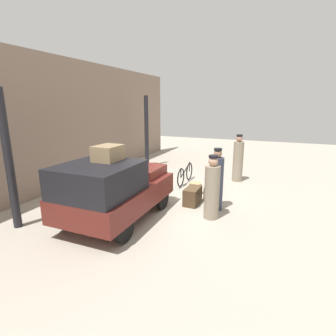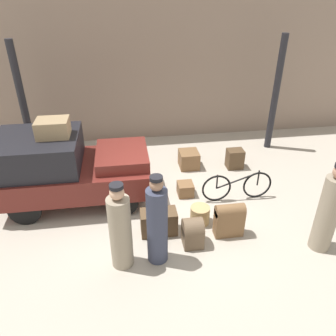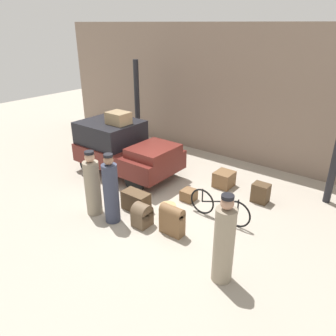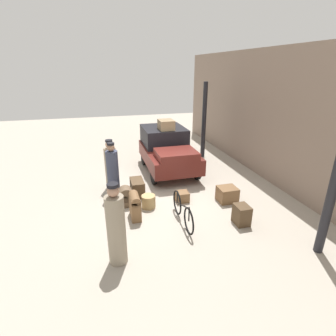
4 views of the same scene
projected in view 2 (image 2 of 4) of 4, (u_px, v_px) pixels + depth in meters
ground_plane at (160, 210)px, 7.34m from camera, size 30.00×30.00×0.00m
station_building_facade at (142, 67)px, 9.73m from camera, size 16.00×0.15×4.50m
canopy_pillar_left at (24, 106)px, 8.49m from camera, size 0.19×0.19×3.30m
canopy_pillar_right at (276, 95)px, 9.36m from camera, size 0.19×0.19×3.30m
truck at (67, 166)px, 7.30m from camera, size 3.26×1.78×1.61m
bicycle at (237, 186)px, 7.54m from camera, size 1.66×0.04×0.73m
wicker_basket at (200, 215)px, 6.87m from camera, size 0.41×0.41×0.38m
conductor_in_dark_uniform at (120, 230)px, 5.57m from camera, size 0.39×0.39×1.68m
porter_with_bicycle at (328, 212)px, 5.91m from camera, size 0.38×0.38×1.81m
porter_standing_middle at (157, 224)px, 5.65m from camera, size 0.37×0.37×1.76m
suitcase_small_leather at (235, 159)px, 8.90m from camera, size 0.43×0.35×0.53m
trunk_barrel_dark at (193, 232)px, 6.25m from camera, size 0.38×0.42×0.58m
trunk_large_brown at (189, 159)px, 8.95m from camera, size 0.51×0.56×0.46m
trunk_umber_medium at (159, 222)px, 6.57m from camera, size 0.72×0.39×0.50m
suitcase_tan_flat at (185, 189)px, 7.80m from camera, size 0.36×0.38×0.31m
trunk_wicker_pale at (229, 219)px, 6.44m from camera, size 0.57×0.26×0.72m
trunk_on_truck_roof at (53, 128)px, 6.83m from camera, size 0.66×0.55×0.37m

